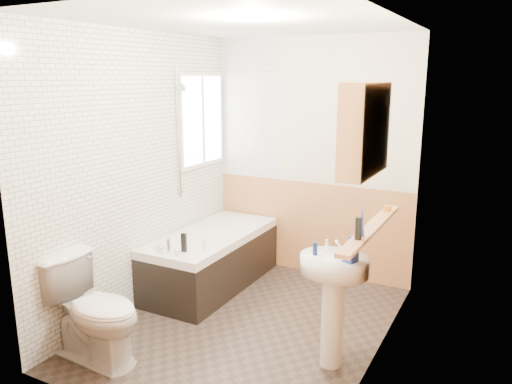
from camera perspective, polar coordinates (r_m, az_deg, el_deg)
floor at (r=4.47m, az=-0.93°, el=-14.90°), size 2.80×2.80×0.00m
ceiling at (r=3.97m, az=-1.07°, el=18.88°), size 2.80×2.80×0.00m
wall_back at (r=5.30m, az=6.39°, el=3.78°), size 2.20×0.02×2.50m
wall_front at (r=2.93m, az=-14.46°, el=-4.21°), size 2.20×0.02×2.50m
wall_left at (r=4.67m, az=-13.03°, el=2.27°), size 0.02×2.80×2.50m
wall_right at (r=3.65m, az=14.46°, el=-0.78°), size 0.02×2.80×2.50m
wainscot_right at (r=3.90m, az=13.51°, el=-11.51°), size 0.01×2.80×1.00m
wainscot_front at (r=3.24m, az=-13.40°, el=-16.90°), size 2.20×0.01×1.00m
wainscot_back at (r=5.45m, az=6.10°, el=-4.06°), size 2.20×0.01×1.00m
tile_cladding_left at (r=4.65m, az=-12.82°, el=2.25°), size 0.01×2.80×2.50m
tile_return_back at (r=5.53m, az=-0.67°, el=9.46°), size 0.75×0.01×1.50m
window at (r=5.34m, az=-6.16°, el=8.18°), size 0.03×0.79×0.99m
bathtub at (r=5.14m, az=-5.05°, el=-7.53°), size 0.70×1.59×0.70m
shower_riser at (r=4.96m, az=-8.78°, el=7.90°), size 0.11×0.09×1.29m
toilet at (r=4.01m, az=-18.02°, el=-12.74°), size 0.84×0.51×0.79m
sink at (r=3.70m, az=8.84°, el=-10.80°), size 0.50×0.40×0.97m
pine_shelf at (r=3.68m, az=13.04°, el=-4.05°), size 0.10×1.33×0.03m
medicine_cabinet at (r=3.35m, az=12.29°, el=7.03°), size 0.17×0.67×0.60m
foam_can at (r=3.34m, az=11.63°, el=-4.09°), size 0.05×0.05×0.15m
green_bottle at (r=3.41m, az=12.01°, el=-3.32°), size 0.05×0.05×0.21m
black_jar at (r=4.11m, az=14.79°, el=-1.81°), size 0.07×0.07×0.04m
soap_bottle at (r=3.50m, az=10.73°, el=-7.18°), size 0.14×0.20×0.09m
clear_bottle at (r=3.59m, az=6.77°, el=-6.45°), size 0.04×0.04×0.09m
blue_gel at (r=4.53m, az=-8.23°, el=-5.75°), size 0.05×0.04×0.17m
cream_jar at (r=4.66m, az=-10.95°, el=-6.13°), size 0.07×0.07×0.04m
orange_bottle at (r=4.57m, az=-5.92°, el=-6.05°), size 0.04×0.04×0.09m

